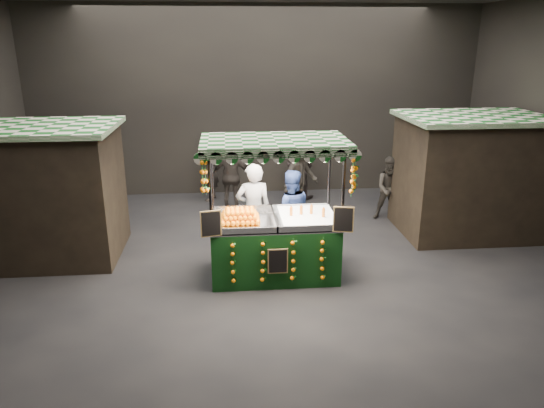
{
  "coord_description": "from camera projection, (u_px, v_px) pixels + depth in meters",
  "views": [
    {
      "loc": [
        -0.83,
        -8.61,
        4.13
      ],
      "look_at": [
        -0.02,
        0.11,
        1.23
      ],
      "focal_mm": 33.16,
      "sensor_mm": 36.0,
      "label": 1
    }
  ],
  "objects": [
    {
      "name": "shopper_0",
      "position": [
        95.0,
        184.0,
        11.46
      ],
      "size": [
        0.77,
        0.56,
        1.94
      ],
      "rotation": [
        0.0,
        0.0,
        -0.14
      ],
      "color": "black",
      "rests_on": "ground"
    },
    {
      "name": "shopper_5",
      "position": [
        446.0,
        181.0,
        12.25
      ],
      "size": [
        1.27,
        1.5,
        1.62
      ],
      "rotation": [
        0.0,
        0.0,
        2.2
      ],
      "color": "black",
      "rests_on": "ground"
    },
    {
      "name": "shopper_7",
      "position": [
        300.0,
        168.0,
        13.48
      ],
      "size": [
        1.0,
        0.94,
        1.63
      ],
      "rotation": [
        0.0,
        0.0,
        2.61
      ],
      "color": "black",
      "rests_on": "ground"
    },
    {
      "name": "ground",
      "position": [
        274.0,
        267.0,
        9.51
      ],
      "size": [
        12.0,
        12.0,
        0.0
      ],
      "primitive_type": "plane",
      "color": "black",
      "rests_on": "ground"
    },
    {
      "name": "vendor_blue",
      "position": [
        290.0,
        212.0,
        9.97
      ],
      "size": [
        0.84,
        0.66,
        1.7
      ],
      "rotation": [
        0.0,
        0.0,
        3.12
      ],
      "color": "navy",
      "rests_on": "ground"
    },
    {
      "name": "market_hall",
      "position": [
        274.0,
        85.0,
        8.45
      ],
      "size": [
        12.1,
        10.1,
        5.05
      ],
      "color": "black",
      "rests_on": "ground"
    },
    {
      "name": "shopper_4",
      "position": [
        108.0,
        194.0,
        11.34
      ],
      "size": [
        0.82,
        0.58,
        1.58
      ],
      "rotation": [
        0.0,
        0.0,
        3.25
      ],
      "color": "#2D2824",
      "rests_on": "ground"
    },
    {
      "name": "shopper_3",
      "position": [
        301.0,
        175.0,
        12.4
      ],
      "size": [
        1.34,
        1.26,
        1.82
      ],
      "rotation": [
        0.0,
        0.0,
        0.67
      ],
      "color": "black",
      "rests_on": "ground"
    },
    {
      "name": "shopper_1",
      "position": [
        391.0,
        189.0,
        11.82
      ],
      "size": [
        0.84,
        0.71,
        1.52
      ],
      "rotation": [
        0.0,
        0.0,
        -0.19
      ],
      "color": "#2E2A25",
      "rests_on": "ground"
    },
    {
      "name": "juice_stall",
      "position": [
        275.0,
        235.0,
        8.96
      ],
      "size": [
        2.59,
        1.53,
        2.51
      ],
      "color": "black",
      "rests_on": "ground"
    },
    {
      "name": "neighbour_stall_left",
      "position": [
        42.0,
        192.0,
        9.66
      ],
      "size": [
        3.0,
        2.2,
        2.6
      ],
      "color": "black",
      "rests_on": "ground"
    },
    {
      "name": "shopper_6",
      "position": [
        210.0,
        168.0,
        13.22
      ],
      "size": [
        0.55,
        0.72,
        1.76
      ],
      "rotation": [
        0.0,
        0.0,
        -1.79
      ],
      "color": "#2B2623",
      "rests_on": "ground"
    },
    {
      "name": "neighbour_stall_right",
      "position": [
        469.0,
        175.0,
        10.9
      ],
      "size": [
        3.0,
        2.2,
        2.6
      ],
      "color": "black",
      "rests_on": "ground"
    },
    {
      "name": "shopper_2",
      "position": [
        232.0,
        177.0,
        12.44
      ],
      "size": [
        1.07,
        0.57,
        1.74
      ],
      "rotation": [
        0.0,
        0.0,
        3.0
      ],
      "color": "#2D2825",
      "rests_on": "ground"
    },
    {
      "name": "vendor_grey",
      "position": [
        254.0,
        211.0,
        9.76
      ],
      "size": [
        0.71,
        0.48,
        1.88
      ],
      "rotation": [
        0.0,
        0.0,
        3.18
      ],
      "color": "gray",
      "rests_on": "ground"
    }
  ]
}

